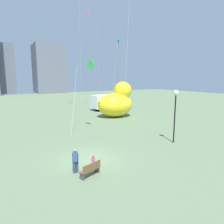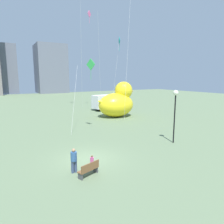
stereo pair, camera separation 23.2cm
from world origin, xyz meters
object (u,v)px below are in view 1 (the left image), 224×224
Objects in this scene: person_child at (93,162)px; giant_inflatable_duck at (117,102)px; kite_pink at (90,20)px; person_adult at (75,160)px; box_truck at (106,102)px; kite_teal at (118,44)px; park_bench at (91,169)px; kite_green at (90,67)px; lamppost at (175,102)px.

giant_inflatable_duck is (11.04, 15.20, 1.77)m from person_child.
kite_pink reaches higher than person_child.
person_child is (1.20, -0.13, -0.35)m from person_adult.
giant_inflatable_duck reaches higher than box_truck.
person_child is at bearing -125.48° from kite_teal.
person_child is 0.08× the size of kite_teal.
box_truck is (13.26, 22.66, 0.97)m from park_bench.
park_bench is 26.27m from box_truck.
park_bench is 0.23× the size of giant_inflatable_duck.
kite_teal is at bearing 54.52° from person_child.
kite_green reaches higher than person_child.
kite_teal reaches higher than park_bench.
giant_inflatable_duck is at bearing 81.47° from lamppost.
kite_green is (-7.48, -16.57, -9.60)m from kite_pink.
giant_inflatable_duck is at bearing 54.07° from park_bench.
giant_inflatable_duck is 1.33× the size of lamppost.
kite_green is (5.16, 9.18, 6.32)m from person_adult.
box_truck is 10.64m from kite_teal.
person_adult is 0.13× the size of kite_teal.
person_child is 0.20× the size of lamppost.
giant_inflatable_duck is 18.01m from kite_pink.
kite_teal is 1.59× the size of kite_green.
lamppost is (8.97, 1.42, 3.31)m from person_child.
person_adult is 32.81m from kite_pink.
kite_pink reaches higher than park_bench.
park_bench is 10.34m from lamppost.
box_truck reaches higher than person_adult.
kite_teal reaches higher than person_child.
person_adult is 0.25× the size of giant_inflatable_duck.
person_child is 18.87m from giant_inflatable_duck.
kite_teal reaches higher than lamppost.
kite_green is at bearing 122.41° from lamppost.
person_adult is (-0.65, 0.92, 0.43)m from park_bench.
park_bench is 0.96m from person_child.
lamppost is 0.61× the size of kite_green.
kite_pink is at bearing 107.64° from box_truck.
giant_inflatable_duck is at bearing -104.06° from box_truck.
kite_pink reaches higher than person_adult.
kite_teal is (15.07, 19.33, 10.85)m from person_adult.
giant_inflatable_duck reaches higher than lamppost.
park_bench is 0.19× the size of kite_green.
kite_teal is (13.87, 19.46, 11.20)m from person_child.
kite_pink is (11.43, 25.89, 16.27)m from person_child.
park_bench is 0.12× the size of kite_teal.
giant_inflatable_duck is 10.72m from kite_teal.
person_child is 0.05× the size of kite_pink.
person_adult is 19.46m from giant_inflatable_duck.
box_truck is 0.32× the size of kite_pink.
lamppost is (10.17, 1.29, 2.96)m from person_adult.
box_truck is at bearing 75.94° from giant_inflatable_duck.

